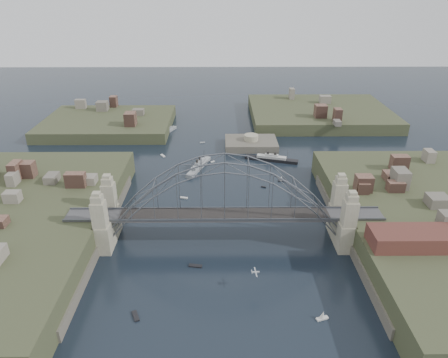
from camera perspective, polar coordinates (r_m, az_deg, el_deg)
ground at (r=112.92m, az=0.07°, el=-8.60°), size 500.00×500.00×0.00m
bridge at (r=106.39m, az=0.08°, el=-3.14°), size 84.00×13.80×24.60m
shore_west at (r=125.24m, az=-27.39°, el=-7.03°), size 50.50×90.00×12.00m
shore_east at (r=126.05m, az=27.33°, el=-6.80°), size 50.50×90.00×12.00m
headland_nw at (r=205.63m, az=-15.81°, el=7.01°), size 60.00×45.00×9.00m
headland_ne at (r=218.58m, az=13.17°, el=8.49°), size 70.00×55.00×9.50m
fort_island at (r=175.68m, az=3.79°, el=4.44°), size 22.00×16.00×9.40m
wharf_shed at (r=105.72m, az=24.98°, el=-7.56°), size 20.00×8.00×4.00m
finger_pier at (r=99.17m, az=24.48°, el=-16.66°), size 4.00×22.00×1.40m
naval_cruiser_near at (r=154.34m, az=-3.58°, el=1.78°), size 8.78×18.66×5.68m
naval_cruiser_far at (r=193.21m, az=-8.07°, el=6.64°), size 8.21×14.78×5.15m
ocean_liner at (r=161.98m, az=6.66°, el=2.82°), size 20.83×8.60×5.12m
aeroplane at (r=94.45m, az=4.34°, el=-12.88°), size 1.87×3.48×0.50m
small_boat_a at (r=133.96m, az=-5.66°, el=-2.65°), size 2.73×1.53×0.45m
small_boat_b at (r=140.90m, az=5.57°, el=-1.12°), size 1.79×1.10×0.45m
small_boat_c at (r=103.95m, az=-4.03°, el=-12.07°), size 3.44×1.62×0.45m
small_boat_d at (r=145.58m, az=8.05°, el=-0.00°), size 2.37×1.23×2.38m
small_boat_e at (r=167.40m, az=-8.58°, el=3.25°), size 2.40×3.10×0.45m
small_boat_f at (r=159.89m, az=-1.61°, el=2.42°), size 1.73×1.62×0.45m
small_boat_g at (r=92.43m, az=13.65°, el=-18.19°), size 2.78×1.63×2.38m
small_boat_h at (r=179.53m, az=-3.06°, el=5.11°), size 2.35×1.12×0.45m
small_boat_i at (r=131.01m, az=14.70°, el=-3.81°), size 2.33×2.36×2.38m
small_boat_j at (r=92.97m, az=-12.30°, el=-18.26°), size 2.19×3.27×0.45m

